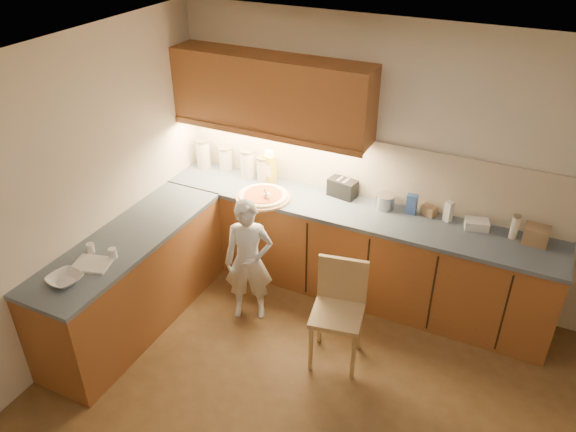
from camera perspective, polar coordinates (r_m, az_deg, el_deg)
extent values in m
plane|color=brown|center=(4.52, 2.69, -20.67)|extent=(4.50, 4.50, 0.00)
cube|color=beige|center=(5.22, 11.85, 4.94)|extent=(4.50, 0.04, 2.60)
cube|color=beige|center=(4.75, -22.61, 0.29)|extent=(0.04, 4.00, 2.60)
cube|color=white|center=(2.95, 3.94, 12.35)|extent=(4.50, 4.00, 0.04)
cube|color=#94582B|center=(5.49, 6.29, -3.58)|extent=(3.75, 0.60, 0.88)
cube|color=#94582B|center=(5.25, -15.38, -6.49)|extent=(0.60, 2.00, 0.88)
cube|color=#485767|center=(5.24, 6.58, 0.56)|extent=(3.77, 0.62, 0.04)
cube|color=#485767|center=(4.99, -16.11, -2.29)|extent=(0.62, 2.02, 0.04)
cube|color=black|center=(5.85, -8.89, -1.37)|extent=(0.02, 0.01, 0.80)
cube|color=black|center=(5.58, -3.75, -2.83)|extent=(0.02, 0.01, 0.80)
cube|color=black|center=(5.35, 1.89, -4.39)|extent=(0.02, 0.01, 0.80)
cube|color=black|center=(5.19, 7.98, -6.03)|extent=(0.02, 0.01, 0.80)
cube|color=black|center=(5.09, 14.42, -7.67)|extent=(0.02, 0.01, 0.80)
cube|color=black|center=(5.06, 21.08, -9.26)|extent=(0.02, 0.01, 0.80)
cube|color=beige|center=(5.34, 7.83, 4.83)|extent=(3.75, 0.02, 0.58)
cube|color=#94582B|center=(5.27, -1.73, 12.33)|extent=(1.95, 0.35, 0.70)
cube|color=#94582B|center=(5.25, -2.56, 8.15)|extent=(1.95, 0.02, 0.06)
cylinder|color=tan|center=(5.37, -2.54, 1.92)|extent=(0.53, 0.53, 0.02)
cylinder|color=beige|center=(5.36, -2.54, 2.11)|extent=(0.46, 0.46, 0.02)
cylinder|color=#BF4119|center=(5.35, -2.55, 2.23)|extent=(0.37, 0.37, 0.01)
sphere|color=white|center=(5.28, -2.16, 2.11)|extent=(0.07, 0.07, 0.07)
cylinder|color=white|center=(5.20, -2.08, 2.02)|extent=(0.03, 0.12, 0.21)
imported|color=silver|center=(5.06, -4.01, -4.59)|extent=(0.52, 0.44, 1.20)
cylinder|color=tan|center=(4.74, 2.32, -13.29)|extent=(0.04, 0.04, 0.47)
cylinder|color=tan|center=(4.70, 6.62, -13.99)|extent=(0.04, 0.04, 0.47)
cylinder|color=tan|center=(4.99, 3.25, -10.55)|extent=(0.04, 0.04, 0.47)
cylinder|color=tan|center=(4.95, 7.30, -11.19)|extent=(0.04, 0.04, 0.47)
cube|color=tan|center=(4.67, 5.01, -9.96)|extent=(0.48, 0.48, 0.04)
cube|color=tan|center=(4.67, 5.57, -6.38)|extent=(0.41, 0.11, 0.41)
imported|color=silver|center=(4.58, -21.72, -6.00)|extent=(0.29, 0.29, 0.06)
cylinder|color=beige|center=(5.98, -8.59, 6.23)|extent=(0.14, 0.14, 0.29)
cylinder|color=gray|center=(5.92, -8.71, 7.58)|extent=(0.15, 0.15, 0.02)
cylinder|color=silver|center=(5.90, -6.36, 5.76)|extent=(0.14, 0.14, 0.24)
cylinder|color=gray|center=(5.85, -6.43, 6.88)|extent=(0.14, 0.14, 0.02)
cylinder|color=white|center=(5.72, -4.08, 5.25)|extent=(0.15, 0.15, 0.28)
cylinder|color=gray|center=(5.65, -4.14, 6.61)|extent=(0.16, 0.16, 0.02)
cylinder|color=silver|center=(5.65, -2.41, 4.76)|extent=(0.15, 0.15, 0.24)
cylinder|color=gray|center=(5.59, -2.44, 5.95)|extent=(0.16, 0.16, 0.02)
cube|color=#AEA322|center=(5.60, -1.88, 4.79)|extent=(0.14, 0.12, 0.29)
cube|color=white|center=(5.52, -1.91, 6.39)|extent=(0.09, 0.07, 0.05)
cube|color=black|center=(5.39, 5.56, 2.86)|extent=(0.29, 0.20, 0.17)
cube|color=silver|center=(5.37, 5.30, 3.79)|extent=(0.05, 0.12, 0.00)
cube|color=silver|center=(5.34, 5.92, 3.59)|extent=(0.05, 0.12, 0.00)
cylinder|color=#A8A8AD|center=(5.26, 9.84, 1.43)|extent=(0.17, 0.17, 0.13)
cylinder|color=#A8A8AD|center=(5.22, 9.91, 2.08)|extent=(0.18, 0.18, 0.01)
cube|color=#3759A7|center=(5.20, 12.45, 1.19)|extent=(0.10, 0.07, 0.19)
cube|color=#9A7853|center=(5.24, 14.12, 0.55)|extent=(0.15, 0.13, 0.09)
cube|color=white|center=(5.17, 15.99, 0.44)|extent=(0.08, 0.08, 0.19)
cube|color=silver|center=(5.16, 18.61, -0.80)|extent=(0.23, 0.19, 0.08)
cylinder|color=silver|center=(5.09, 22.03, -1.10)|extent=(0.07, 0.07, 0.21)
cylinder|color=gray|center=(5.04, 22.27, -0.04)|extent=(0.07, 0.07, 0.01)
cube|color=#967651|center=(5.11, 23.90, -1.79)|extent=(0.21, 0.16, 0.16)
cube|color=silver|center=(4.71, -19.28, -4.63)|extent=(0.33, 0.29, 0.02)
cylinder|color=silver|center=(4.86, -19.44, -3.08)|extent=(0.07, 0.07, 0.08)
cylinder|color=white|center=(4.73, -17.38, -3.63)|extent=(0.07, 0.07, 0.09)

